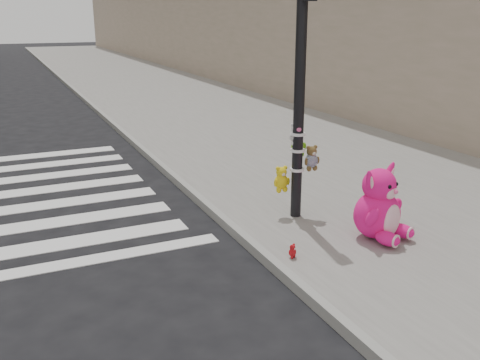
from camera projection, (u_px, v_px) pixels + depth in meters
name	position (u px, v px, depth m)	size (l,w,h in m)	color
ground	(170.00, 318.00, 5.79)	(120.00, 120.00, 0.00)	black
sidewalk_near	(229.00, 118.00, 16.44)	(7.00, 80.00, 0.14)	slate
curb_edge	(117.00, 128.00, 15.08)	(0.12, 80.00, 0.15)	gray
signal_pole	(299.00, 112.00, 7.88)	(0.70, 0.49, 4.00)	black
pink_bunny	(380.00, 209.00, 7.38)	(0.87, 0.94, 1.07)	#FF1582
red_teddy	(292.00, 251.00, 6.87)	(0.13, 0.09, 0.19)	red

